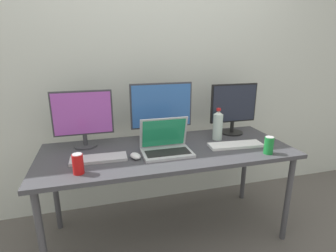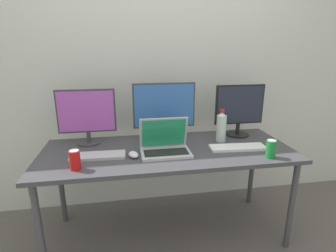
{
  "view_description": "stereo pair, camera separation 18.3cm",
  "coord_description": "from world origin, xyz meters",
  "px_view_note": "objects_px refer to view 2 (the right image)",
  "views": [
    {
      "loc": [
        -0.49,
        -1.76,
        1.46
      ],
      "look_at": [
        0.0,
        0.0,
        0.92
      ],
      "focal_mm": 28.0,
      "sensor_mm": 36.0,
      "label": 1
    },
    {
      "loc": [
        -0.31,
        -1.8,
        1.46
      ],
      "look_at": [
        0.0,
        0.0,
        0.92
      ],
      "focal_mm": 28.0,
      "sensor_mm": 36.0,
      "label": 2
    }
  ],
  "objects_px": {
    "work_desk": "(168,156)",
    "keyboard_aux": "(238,147)",
    "mouse_by_keyboard": "(133,155)",
    "monitor_right": "(239,109)",
    "laptop_silver": "(165,145)",
    "soda_can_near_keyboard": "(75,160)",
    "keyboard_main": "(98,156)",
    "monitor_left": "(87,115)",
    "water_bottle": "(221,127)",
    "soda_can_by_laptop": "(271,149)",
    "monitor_center": "(164,109)"
  },
  "relations": [
    {
      "from": "monitor_right",
      "to": "soda_can_near_keyboard",
      "type": "relative_size",
      "value": 3.46
    },
    {
      "from": "laptop_silver",
      "to": "keyboard_aux",
      "type": "xyz_separation_m",
      "value": [
        0.55,
        -0.02,
        -0.05
      ]
    },
    {
      "from": "work_desk",
      "to": "keyboard_aux",
      "type": "distance_m",
      "value": 0.53
    },
    {
      "from": "monitor_right",
      "to": "keyboard_aux",
      "type": "relative_size",
      "value": 1.05
    },
    {
      "from": "work_desk",
      "to": "laptop_silver",
      "type": "distance_m",
      "value": 0.13
    },
    {
      "from": "monitor_center",
      "to": "water_bottle",
      "type": "height_order",
      "value": "monitor_center"
    },
    {
      "from": "work_desk",
      "to": "mouse_by_keyboard",
      "type": "height_order",
      "value": "mouse_by_keyboard"
    },
    {
      "from": "monitor_center",
      "to": "laptop_silver",
      "type": "height_order",
      "value": "monitor_center"
    },
    {
      "from": "monitor_left",
      "to": "monitor_right",
      "type": "distance_m",
      "value": 1.24
    },
    {
      "from": "monitor_left",
      "to": "soda_can_near_keyboard",
      "type": "height_order",
      "value": "monitor_left"
    },
    {
      "from": "work_desk",
      "to": "laptop_silver",
      "type": "relative_size",
      "value": 5.27
    },
    {
      "from": "mouse_by_keyboard",
      "to": "soda_can_by_laptop",
      "type": "xyz_separation_m",
      "value": [
        0.93,
        -0.16,
        0.04
      ]
    },
    {
      "from": "work_desk",
      "to": "monitor_left",
      "type": "height_order",
      "value": "monitor_left"
    },
    {
      "from": "laptop_silver",
      "to": "soda_can_near_keyboard",
      "type": "height_order",
      "value": "laptop_silver"
    },
    {
      "from": "monitor_right",
      "to": "keyboard_main",
      "type": "xyz_separation_m",
      "value": [
        -1.15,
        -0.28,
        -0.23
      ]
    },
    {
      "from": "keyboard_main",
      "to": "monitor_right",
      "type": "bearing_deg",
      "value": 15.26
    },
    {
      "from": "monitor_center",
      "to": "soda_can_near_keyboard",
      "type": "xyz_separation_m",
      "value": [
        -0.63,
        -0.46,
        -0.2
      ]
    },
    {
      "from": "work_desk",
      "to": "monitor_center",
      "type": "relative_size",
      "value": 3.72
    },
    {
      "from": "monitor_right",
      "to": "keyboard_main",
      "type": "relative_size",
      "value": 1.17
    },
    {
      "from": "monitor_left",
      "to": "monitor_right",
      "type": "height_order",
      "value": "monitor_right"
    },
    {
      "from": "monitor_left",
      "to": "keyboard_aux",
      "type": "relative_size",
      "value": 1.06
    },
    {
      "from": "soda_can_by_laptop",
      "to": "water_bottle",
      "type": "bearing_deg",
      "value": 119.71
    },
    {
      "from": "monitor_center",
      "to": "laptop_silver",
      "type": "bearing_deg",
      "value": -98.19
    },
    {
      "from": "monitor_right",
      "to": "keyboard_aux",
      "type": "height_order",
      "value": "monitor_right"
    },
    {
      "from": "water_bottle",
      "to": "soda_can_by_laptop",
      "type": "distance_m",
      "value": 0.44
    },
    {
      "from": "laptop_silver",
      "to": "keyboard_aux",
      "type": "relative_size",
      "value": 0.85
    },
    {
      "from": "monitor_right",
      "to": "soda_can_near_keyboard",
      "type": "distance_m",
      "value": 1.36
    },
    {
      "from": "mouse_by_keyboard",
      "to": "soda_can_by_laptop",
      "type": "height_order",
      "value": "soda_can_by_laptop"
    },
    {
      "from": "water_bottle",
      "to": "soda_can_near_keyboard",
      "type": "relative_size",
      "value": 2.08
    },
    {
      "from": "work_desk",
      "to": "monitor_center",
      "type": "distance_m",
      "value": 0.39
    },
    {
      "from": "monitor_right",
      "to": "keyboard_aux",
      "type": "xyz_separation_m",
      "value": [
        -0.13,
        -0.3,
        -0.23
      ]
    },
    {
      "from": "mouse_by_keyboard",
      "to": "laptop_silver",
      "type": "bearing_deg",
      "value": -4.86
    },
    {
      "from": "monitor_right",
      "to": "keyboard_aux",
      "type": "distance_m",
      "value": 0.4
    },
    {
      "from": "work_desk",
      "to": "mouse_by_keyboard",
      "type": "distance_m",
      "value": 0.29
    },
    {
      "from": "work_desk",
      "to": "keyboard_aux",
      "type": "relative_size",
      "value": 4.46
    },
    {
      "from": "keyboard_main",
      "to": "soda_can_near_keyboard",
      "type": "height_order",
      "value": "soda_can_near_keyboard"
    },
    {
      "from": "monitor_right",
      "to": "water_bottle",
      "type": "bearing_deg",
      "value": -149.95
    },
    {
      "from": "monitor_left",
      "to": "work_desk",
      "type": "bearing_deg",
      "value": -20.61
    },
    {
      "from": "monitor_center",
      "to": "monitor_right",
      "type": "relative_size",
      "value": 1.14
    },
    {
      "from": "monitor_left",
      "to": "laptop_silver",
      "type": "height_order",
      "value": "monitor_left"
    },
    {
      "from": "monitor_center",
      "to": "soda_can_near_keyboard",
      "type": "bearing_deg",
      "value": -144.0
    },
    {
      "from": "monitor_right",
      "to": "soda_can_near_keyboard",
      "type": "xyz_separation_m",
      "value": [
        -1.27,
        -0.46,
        -0.17
      ]
    },
    {
      "from": "mouse_by_keyboard",
      "to": "keyboard_main",
      "type": "bearing_deg",
      "value": 152.47
    },
    {
      "from": "monitor_right",
      "to": "laptop_silver",
      "type": "height_order",
      "value": "monitor_right"
    },
    {
      "from": "monitor_center",
      "to": "water_bottle",
      "type": "bearing_deg",
      "value": -14.65
    },
    {
      "from": "soda_can_near_keyboard",
      "to": "mouse_by_keyboard",
      "type": "bearing_deg",
      "value": 19.44
    },
    {
      "from": "keyboard_aux",
      "to": "soda_can_by_laptop",
      "type": "distance_m",
      "value": 0.25
    },
    {
      "from": "laptop_silver",
      "to": "mouse_by_keyboard",
      "type": "height_order",
      "value": "laptop_silver"
    },
    {
      "from": "monitor_left",
      "to": "water_bottle",
      "type": "relative_size",
      "value": 1.67
    },
    {
      "from": "mouse_by_keyboard",
      "to": "monitor_right",
      "type": "bearing_deg",
      "value": 2.6
    }
  ]
}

